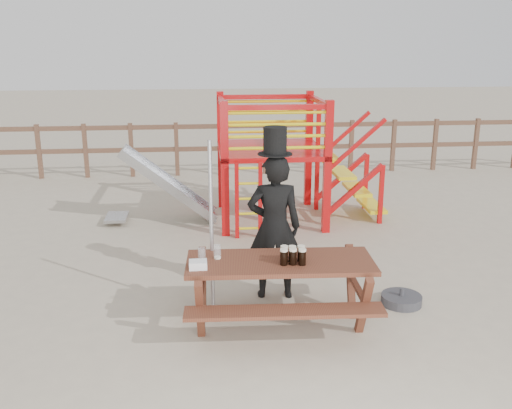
# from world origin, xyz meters

# --- Properties ---
(ground) EXTENTS (60.00, 60.00, 0.00)m
(ground) POSITION_xyz_m (0.00, 0.00, 0.00)
(ground) COLOR tan
(ground) RESTS_ON ground
(back_fence) EXTENTS (15.09, 0.09, 1.20)m
(back_fence) POSITION_xyz_m (0.00, 7.00, 0.74)
(back_fence) COLOR brown
(back_fence) RESTS_ON ground
(playground_fort) EXTENTS (4.71, 1.84, 2.10)m
(playground_fort) POSITION_xyz_m (0.12, 3.58, 1.07)
(playground_fort) COLOR red
(playground_fort) RESTS_ON ground
(picnic_table) EXTENTS (2.02, 1.44, 0.76)m
(picnic_table) POSITION_xyz_m (-0.16, -0.22, 0.48)
(picnic_table) COLOR brown
(picnic_table) RESTS_ON ground
(man_with_hat) EXTENTS (0.66, 0.45, 2.05)m
(man_with_hat) POSITION_xyz_m (-0.13, 0.54, 0.92)
(man_with_hat) COLOR black
(man_with_hat) RESTS_ON ground
(metal_pole) EXTENTS (0.04, 0.04, 1.98)m
(metal_pole) POSITION_xyz_m (-0.87, 0.15, 0.99)
(metal_pole) COLOR #B2B2B7
(metal_pole) RESTS_ON ground
(parasol_base) EXTENTS (0.47, 0.47, 0.20)m
(parasol_base) POSITION_xyz_m (1.33, 0.16, 0.06)
(parasol_base) COLOR #343439
(parasol_base) RESTS_ON ground
(paper_bag) EXTENTS (0.18, 0.14, 0.08)m
(paper_bag) POSITION_xyz_m (-1.02, -0.35, 0.80)
(paper_bag) COLOR white
(paper_bag) RESTS_ON picnic_table
(stout_pints) EXTENTS (0.27, 0.19, 0.17)m
(stout_pints) POSITION_xyz_m (-0.04, -0.31, 0.85)
(stout_pints) COLOR black
(stout_pints) RESTS_ON picnic_table
(empty_glasses) EXTENTS (0.24, 0.16, 0.15)m
(empty_glasses) POSITION_xyz_m (-0.90, -0.14, 0.83)
(empty_glasses) COLOR silver
(empty_glasses) RESTS_ON picnic_table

